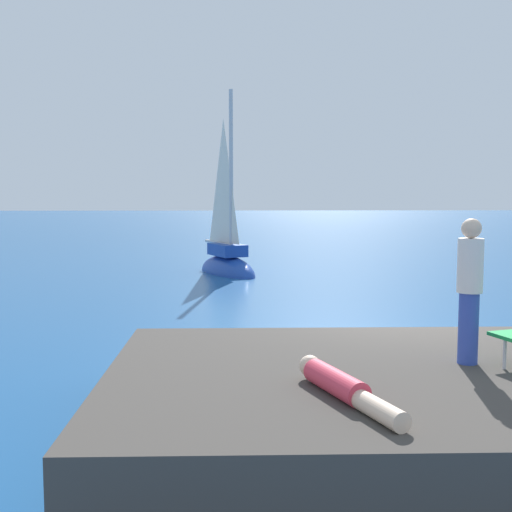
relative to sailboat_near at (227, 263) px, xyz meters
The scene contains 6 objects.
ground_plane 11.71m from the sailboat_near, 76.07° to the right, with size 160.00×160.00×0.00m, color navy.
shore_ledge 14.57m from the sailboat_near, 81.46° to the right, with size 6.44×4.48×0.75m, color #423D38.
boulder_inland 12.32m from the sailboat_near, 77.19° to the right, with size 1.53×1.23×0.84m, color #473439.
sailboat_near is the anchor object (origin of this frame).
person_sunbather 15.42m from the sailboat_near, 85.08° to the right, with size 0.76×1.69×0.25m.
person_standing 14.49m from the sailboat_near, 78.35° to the right, with size 0.28×0.28×1.62m.
Camera 1 is at (-2.46, -9.92, 2.66)m, focal length 46.33 mm.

